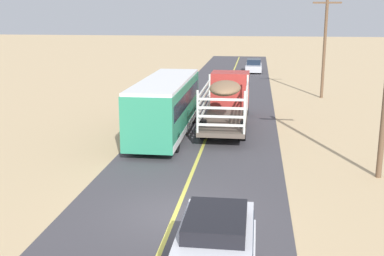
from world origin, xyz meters
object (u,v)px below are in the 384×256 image
bus (166,106)px  car_far (254,66)px  livestock_truck (228,94)px  power_pole_mid (325,44)px

bus → car_far: bus is taller
livestock_truck → bus: 5.18m
bus → livestock_truck: bearing=50.7°
livestock_truck → power_pole_mid: 12.32m
livestock_truck → power_pole_mid: size_ratio=1.20×
car_far → power_pole_mid: power_pole_mid is taller
car_far → power_pole_mid: bearing=-70.8°
livestock_truck → car_far: size_ratio=2.20×
bus → car_far: size_ratio=2.27×
livestock_truck → bus: size_ratio=0.97×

